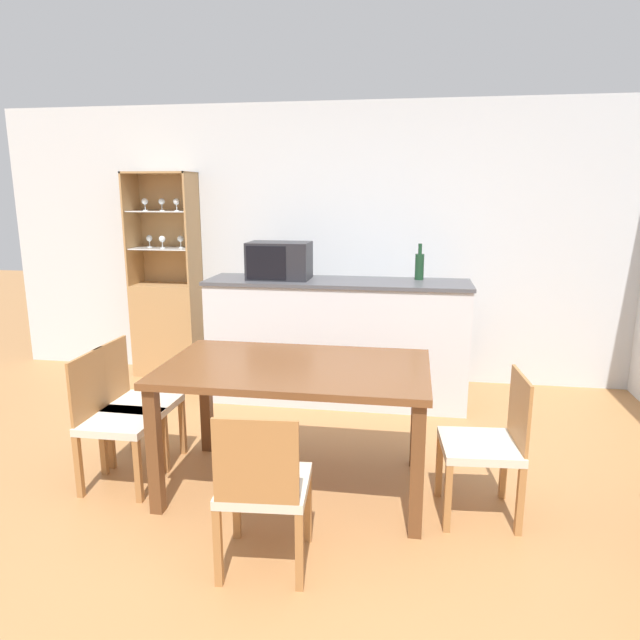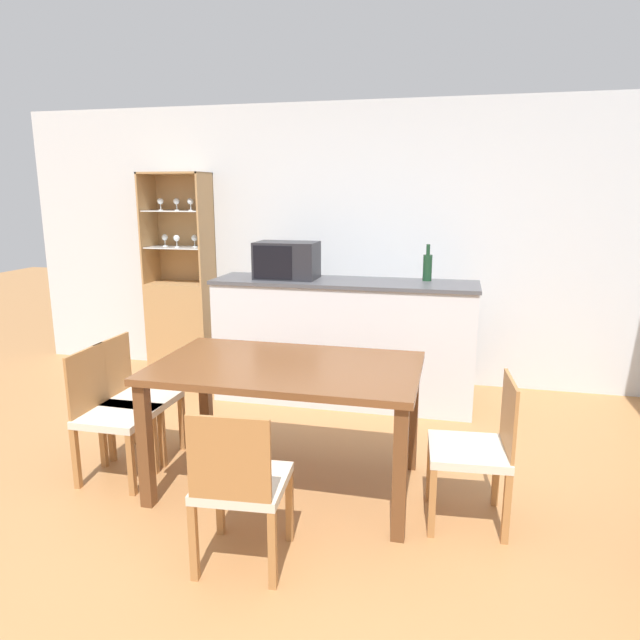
{
  "view_description": "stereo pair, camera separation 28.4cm",
  "coord_description": "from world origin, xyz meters",
  "views": [
    {
      "loc": [
        0.58,
        -2.7,
        1.76
      ],
      "look_at": [
        -0.05,
        1.17,
        0.87
      ],
      "focal_mm": 32.0,
      "sensor_mm": 36.0,
      "label": 1
    },
    {
      "loc": [
        0.86,
        -2.64,
        1.76
      ],
      "look_at": [
        -0.05,
        1.17,
        0.87
      ],
      "focal_mm": 32.0,
      "sensor_mm": 36.0,
      "label": 2
    }
  ],
  "objects": [
    {
      "name": "dining_chair_side_right_near",
      "position": [
        1.02,
        0.28,
        0.42
      ],
      "size": [
        0.44,
        0.44,
        0.82
      ],
      "rotation": [
        0.0,
        0.0,
        1.65
      ],
      "color": "beige",
      "rests_on": "ground_plane"
    },
    {
      "name": "dining_chair_side_left_far",
      "position": [
        -1.16,
        0.55,
        0.42
      ],
      "size": [
        0.42,
        0.42,
        0.82
      ],
      "rotation": [
        0.0,
        0.0,
        -1.59
      ],
      "color": "beige",
      "rests_on": "ground_plane"
    },
    {
      "name": "wall_back",
      "position": [
        0.0,
        2.63,
        1.27
      ],
      "size": [
        6.8,
        0.06,
        2.55
      ],
      "color": "silver",
      "rests_on": "ground_plane"
    },
    {
      "name": "dining_chair_head_near",
      "position": [
        -0.06,
        -0.37,
        0.42
      ],
      "size": [
        0.44,
        0.44,
        0.82
      ],
      "rotation": [
        0.0,
        0.0,
        0.08
      ],
      "color": "beige",
      "rests_on": "ground_plane"
    },
    {
      "name": "kitchen_counter",
      "position": [
        -0.03,
        1.93,
        0.52
      ],
      "size": [
        2.19,
        0.56,
        1.04
      ],
      "color": "silver",
      "rests_on": "ground_plane"
    },
    {
      "name": "ground_plane",
      "position": [
        0.0,
        0.0,
        0.0
      ],
      "size": [
        18.0,
        18.0,
        0.0
      ],
      "primitive_type": "plane",
      "color": "#B27A47"
    },
    {
      "name": "microwave",
      "position": [
        -0.52,
        1.94,
        1.2
      ],
      "size": [
        0.51,
        0.33,
        0.31
      ],
      "color": "#232328",
      "rests_on": "kitchen_counter"
    },
    {
      "name": "dining_table",
      "position": [
        -0.07,
        0.41,
        0.68
      ],
      "size": [
        1.54,
        0.92,
        0.77
      ],
      "color": "brown",
      "rests_on": "ground_plane"
    },
    {
      "name": "dining_chair_side_left_near",
      "position": [
        -1.16,
        0.27,
        0.42
      ],
      "size": [
        0.41,
        0.41,
        0.82
      ],
      "rotation": [
        0.0,
        0.0,
        -1.57
      ],
      "color": "beige",
      "rests_on": "ground_plane"
    },
    {
      "name": "wine_bottle",
      "position": [
        0.64,
        2.09,
        1.16
      ],
      "size": [
        0.07,
        0.07,
        0.3
      ],
      "color": "#193D23",
      "rests_on": "kitchen_counter"
    },
    {
      "name": "display_cabinet",
      "position": [
        -1.75,
        2.43,
        0.6
      ],
      "size": [
        0.62,
        0.36,
        1.94
      ],
      "color": "tan",
      "rests_on": "ground_plane"
    }
  ]
}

